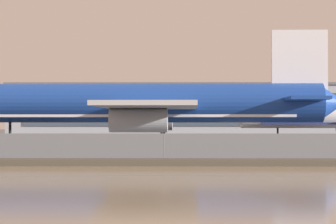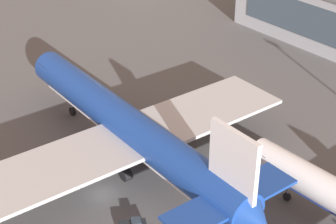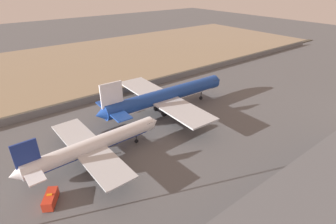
% 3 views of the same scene
% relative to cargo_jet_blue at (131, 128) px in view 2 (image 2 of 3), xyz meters
% --- Properties ---
extents(ground_plane, '(500.00, 500.00, 0.00)m').
position_rel_cargo_jet_blue_xyz_m(ground_plane, '(3.01, -6.74, -5.77)').
color(ground_plane, '#565659').
extents(cargo_jet_blue, '(51.82, 44.26, 15.12)m').
position_rel_cargo_jet_blue_xyz_m(cargo_jet_blue, '(0.00, 0.00, 0.00)').
color(cargo_jet_blue, '#193D93').
rests_on(cargo_jet_blue, ground).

